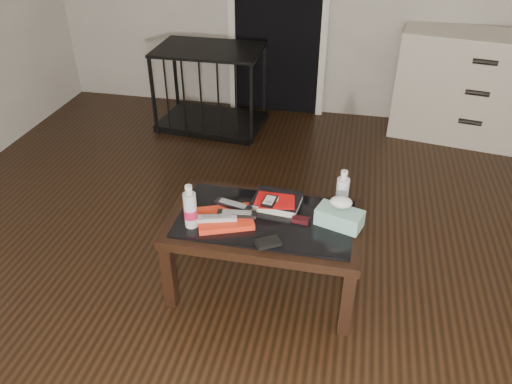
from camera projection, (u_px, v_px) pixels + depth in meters
The scene contains 17 objects.
ground at pixel (270, 289), 2.81m from camera, with size 5.00×5.00×0.00m, color black.
doorway at pixel (279, 0), 4.34m from camera, with size 0.90×0.08×2.07m.
coffee_table at pixel (265, 228), 2.63m from camera, with size 1.00×0.60×0.46m.
dresser at pixel (471, 87), 4.17m from camera, with size 1.27×0.69×0.90m.
pet_crate at pixel (211, 101), 4.48m from camera, with size 0.95×0.68×0.71m.
magazines at pixel (225, 218), 2.56m from camera, with size 0.28×0.21×0.03m, color red.
remote_silver at pixel (217, 218), 2.52m from camera, with size 0.20×0.05×0.02m, color #B6B6BB.
remote_black_front at pixel (237, 213), 2.55m from camera, with size 0.20×0.05×0.02m, color black.
remote_black_back at pixel (233, 205), 2.62m from camera, with size 0.20×0.05×0.02m, color black.
textbook at pixel (277, 201), 2.68m from camera, with size 0.25×0.20×0.05m, color black.
dvd_mailers at pixel (274, 200), 2.65m from camera, with size 0.19×0.14×0.01m, color red.
ipod at pixel (269, 201), 2.61m from camera, with size 0.06×0.10×0.02m, color black.
flip_phone at pixel (301, 220), 2.56m from camera, with size 0.09×0.05×0.02m, color black.
wallet at pixel (268, 242), 2.40m from camera, with size 0.12×0.07×0.02m, color black.
water_bottle_left at pixel (190, 206), 2.47m from camera, with size 0.07×0.07×0.24m, color silver.
water_bottle_right at pixel (342, 191), 2.59m from camera, with size 0.07×0.07×0.24m, color white.
tissue_box at pixel (339, 218), 2.52m from camera, with size 0.23×0.12×0.09m, color teal.
Camera 1 is at (0.34, -2.03, 1.99)m, focal length 35.00 mm.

